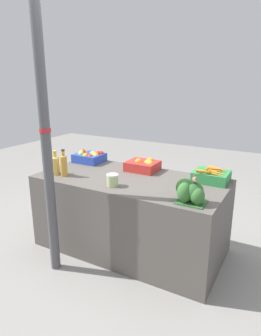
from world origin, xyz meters
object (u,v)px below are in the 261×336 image
carrot_crate (212,176)px  broccoli_pile (189,192)px  juice_bottle_cloudy (46,160)px  juice_bottle_golden (56,165)px  orange_crate (144,165)px  support_pole (46,144)px  juice_bottle_amber (64,165)px  pickle_jar (112,180)px  sparrow_bird (195,179)px  apple_crate (90,157)px

carrot_crate → broccoli_pile: bearing=-92.2°
juice_bottle_cloudy → juice_bottle_golden: bearing=0.0°
orange_crate → broccoli_pile: bearing=-40.3°
carrot_crate → support_pole: bearing=-141.0°
broccoli_pile → juice_bottle_amber: 1.27m
carrot_crate → pickle_jar: (-0.73, -0.55, -0.00)m
orange_crate → juice_bottle_cloudy: size_ratio=1.00×
juice_bottle_amber → sparrow_bird: bearing=-2.1°
juice_bottle_cloudy → broccoli_pile: bearing=-1.4°
juice_bottle_golden → juice_bottle_amber: juice_bottle_amber is taller
support_pole → pickle_jar: size_ratio=21.45×
carrot_crate → orange_crate: bearing=179.8°
apple_crate → pickle_jar: size_ratio=2.92×
orange_crate → carrot_crate: carrot_crate is taller
carrot_crate → juice_bottle_golden: juice_bottle_golden is taller
pickle_jar → sparrow_bird: size_ratio=0.81×
support_pole → carrot_crate: support_pole is taller
juice_bottle_amber → juice_bottle_cloudy: bearing=180.0°
support_pole → juice_bottle_golden: (-0.27, 0.37, -0.30)m
juice_bottle_cloudy → apple_crate: bearing=76.2°
juice_bottle_cloudy → juice_bottle_golden: size_ratio=1.30×
pickle_jar → broccoli_pile: bearing=-2.1°
juice_bottle_cloudy → support_pole: bearing=-43.2°
apple_crate → carrot_crate: bearing=-0.1°
juice_bottle_golden → juice_bottle_amber: (0.11, 0.00, 0.01)m
sparrow_bird → broccoli_pile: bearing=54.2°
support_pole → pickle_jar: bearing=42.6°
apple_crate → broccoli_pile: (1.37, -0.58, 0.03)m
support_pole → sparrow_bird: 1.21m
carrot_crate → broccoli_pile: broccoli_pile is taller
juice_bottle_amber → sparrow_bird: (1.31, -0.05, 0.09)m
pickle_jar → juice_bottle_golden: bearing=179.2°
apple_crate → juice_bottle_cloudy: bearing=-103.8°
support_pole → juice_bottle_golden: bearing=126.3°
support_pole → juice_bottle_amber: (-0.17, 0.37, -0.29)m
support_pole → pickle_jar: support_pole is taller
juice_bottle_golden → pickle_jar: (0.67, -0.01, -0.05)m
juice_bottle_cloudy → juice_bottle_amber: bearing=0.0°
orange_crate → juice_bottle_amber: (-0.59, -0.54, 0.06)m
apple_crate → juice_bottle_cloudy: (-0.13, -0.54, 0.07)m
juice_bottle_golden → sparrow_bird: 1.42m
support_pole → juice_bottle_golden: 0.55m
apple_crate → carrot_crate: (1.39, -0.00, -0.01)m
broccoli_pile → juice_bottle_golden: juice_bottle_golden is taller
broccoli_pile → sparrow_bird: 0.12m
support_pole → pickle_jar: (0.40, 0.36, -0.35)m
juice_bottle_cloudy → sparrow_bird: 1.55m
juice_bottle_golden → pickle_jar: 0.67m
support_pole → pickle_jar: 0.64m
pickle_jar → support_pole: bearing=-137.4°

